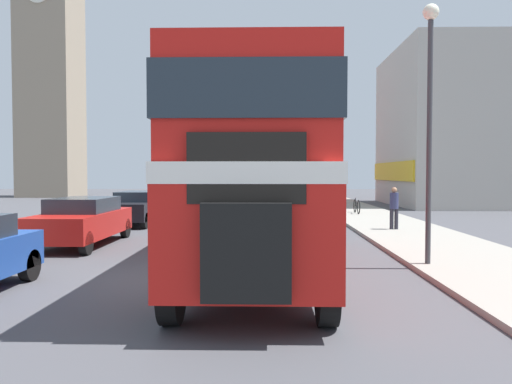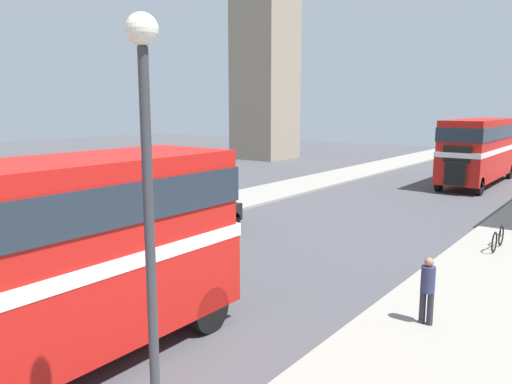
{
  "view_description": "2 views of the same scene",
  "coord_description": "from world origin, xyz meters",
  "px_view_note": "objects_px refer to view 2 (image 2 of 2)",
  "views": [
    {
      "loc": [
        1.74,
        -10.1,
        2.18
      ],
      "look_at": [
        1.47,
        1.2,
        1.76
      ],
      "focal_mm": 35.0,
      "sensor_mm": 36.0,
      "label": 1
    },
    {
      "loc": [
        9.75,
        -2.4,
        4.98
      ],
      "look_at": [
        0.0,
        10.47,
        2.19
      ],
      "focal_mm": 35.0,
      "sensor_mm": 36.0,
      "label": 2
    }
  ],
  "objects_px": {
    "pedestrian_walking": "(428,287)",
    "street_lamp": "(148,197)",
    "bus_distant": "(480,146)",
    "car_parked_mid": "(34,253)",
    "car_parked_far": "(189,216)",
    "bicycle_on_pavement": "(498,239)"
  },
  "relations": [
    {
      "from": "pedestrian_walking",
      "to": "bicycle_on_pavement",
      "type": "relative_size",
      "value": 0.88
    },
    {
      "from": "car_parked_mid",
      "to": "pedestrian_walking",
      "type": "relative_size",
      "value": 2.94
    },
    {
      "from": "bus_distant",
      "to": "car_parked_mid",
      "type": "xyz_separation_m",
      "value": [
        -5.85,
        -26.61,
        -1.73
      ]
    },
    {
      "from": "street_lamp",
      "to": "car_parked_mid",
      "type": "bearing_deg",
      "value": 159.01
    },
    {
      "from": "pedestrian_walking",
      "to": "street_lamp",
      "type": "bearing_deg",
      "value": -98.12
    },
    {
      "from": "pedestrian_walking",
      "to": "street_lamp",
      "type": "xyz_separation_m",
      "value": [
        -1.01,
        -7.07,
        2.96
      ]
    },
    {
      "from": "car_parked_mid",
      "to": "street_lamp",
      "type": "xyz_separation_m",
      "value": [
        9.3,
        -3.57,
        3.2
      ]
    },
    {
      "from": "car_parked_far",
      "to": "bicycle_on_pavement",
      "type": "height_order",
      "value": "car_parked_far"
    },
    {
      "from": "car_parked_mid",
      "to": "street_lamp",
      "type": "distance_m",
      "value": 10.46
    },
    {
      "from": "bicycle_on_pavement",
      "to": "street_lamp",
      "type": "distance_m",
      "value": 14.99
    },
    {
      "from": "bus_distant",
      "to": "car_parked_mid",
      "type": "bearing_deg",
      "value": -102.39
    },
    {
      "from": "bicycle_on_pavement",
      "to": "pedestrian_walking",
      "type": "bearing_deg",
      "value": -89.68
    },
    {
      "from": "car_parked_mid",
      "to": "pedestrian_walking",
      "type": "distance_m",
      "value": 10.89
    },
    {
      "from": "bus_distant",
      "to": "bicycle_on_pavement",
      "type": "xyz_separation_m",
      "value": [
        4.41,
        -15.63,
        -2.0
      ]
    },
    {
      "from": "bus_distant",
      "to": "bicycle_on_pavement",
      "type": "distance_m",
      "value": 16.36
    },
    {
      "from": "bus_distant",
      "to": "pedestrian_walking",
      "type": "xyz_separation_m",
      "value": [
        4.46,
        -23.11,
        -1.48
      ]
    },
    {
      "from": "bus_distant",
      "to": "bicycle_on_pavement",
      "type": "relative_size",
      "value": 5.83
    },
    {
      "from": "car_parked_far",
      "to": "pedestrian_walking",
      "type": "height_order",
      "value": "pedestrian_walking"
    },
    {
      "from": "bicycle_on_pavement",
      "to": "street_lamp",
      "type": "bearing_deg",
      "value": -93.8
    },
    {
      "from": "car_parked_far",
      "to": "car_parked_mid",
      "type": "bearing_deg",
      "value": -90.4
    },
    {
      "from": "car_parked_mid",
      "to": "bicycle_on_pavement",
      "type": "height_order",
      "value": "car_parked_mid"
    },
    {
      "from": "bus_distant",
      "to": "car_parked_far",
      "type": "distance_m",
      "value": 21.18
    }
  ]
}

